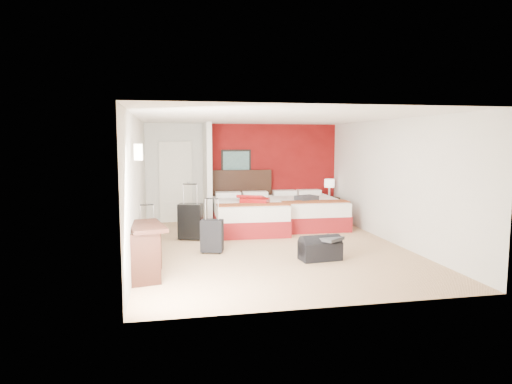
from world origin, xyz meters
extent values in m
plane|color=#D6AF83|center=(0.00, 0.00, 0.00)|extent=(6.50, 6.50, 0.00)
cube|color=silver|center=(0.00, 3.25, 1.25)|extent=(5.00, 0.04, 2.50)
cube|color=silver|center=(-2.50, 0.00, 1.25)|extent=(0.04, 6.50, 2.50)
cube|color=black|center=(-0.20, 3.19, 1.55)|extent=(0.78, 0.03, 0.58)
cube|color=white|center=(-2.38, -1.50, 1.90)|extent=(0.12, 0.20, 0.24)
cube|color=maroon|center=(0.75, 3.23, 1.25)|extent=(3.50, 0.04, 2.50)
cube|color=silver|center=(-1.00, 2.61, 1.25)|extent=(0.12, 1.20, 2.50)
cube|color=silver|center=(-1.75, 3.20, 1.02)|extent=(0.82, 0.06, 2.05)
cube|color=silver|center=(-0.13, 1.86, 0.33)|extent=(1.65, 2.29, 0.67)
cube|color=white|center=(1.38, 2.14, 0.33)|extent=(1.57, 2.21, 0.65)
cube|color=#A20D0F|center=(-0.03, 1.76, 0.72)|extent=(0.91, 1.03, 0.11)
cube|color=#37373C|center=(1.28, 1.84, 0.71)|extent=(0.57, 0.51, 0.11)
cube|color=#332111|center=(2.21, 2.80, 0.29)|extent=(0.46, 0.46, 0.59)
cylinder|color=white|center=(2.21, 2.80, 0.83)|extent=(0.32, 0.32, 0.48)
cube|color=black|center=(-1.51, 1.01, 0.36)|extent=(0.55, 0.43, 0.73)
cube|color=black|center=(-1.18, -0.21, 0.29)|extent=(0.45, 0.35, 0.59)
cube|color=black|center=(-2.35, 0.14, 0.28)|extent=(0.40, 0.25, 0.56)
cube|color=black|center=(0.62, -1.07, 0.18)|extent=(0.73, 0.44, 0.36)
cube|color=#3D3E43|center=(0.77, -1.12, 0.38)|extent=(0.54, 0.52, 0.05)
cube|color=black|center=(-2.31, -1.54, 0.41)|extent=(0.68, 1.06, 0.82)
camera|label=1|loc=(-1.99, -8.40, 2.06)|focal=31.72mm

